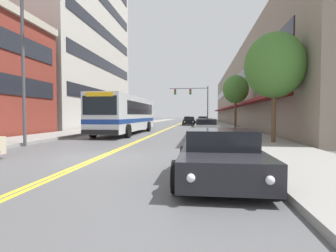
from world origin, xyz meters
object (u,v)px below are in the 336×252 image
(street_tree_right_near, at_px, (274,66))
(car_silver_parked_right_end, at_px, (203,120))
(car_dark_grey_parked_right_mid, at_px, (205,124))
(car_black_moving_lead, at_px, (189,121))
(car_charcoal_parked_right_foreground, at_px, (220,156))
(city_bus, at_px, (127,113))
(car_navy_parked_left_near, at_px, (139,122))
(traffic_signal_mast, at_px, (195,97))
(car_white_parked_right_far, at_px, (206,128))
(car_red_moving_second, at_px, (188,119))
(street_tree_right_mid, at_px, (236,89))
(street_lamp_left_near, at_px, (27,52))

(street_tree_right_near, bearing_deg, car_silver_parked_right_end, 95.27)
(car_dark_grey_parked_right_mid, height_order, car_black_moving_lead, car_black_moving_lead)
(car_charcoal_parked_right_foreground, distance_m, car_black_moving_lead, 36.25)
(city_bus, bearing_deg, car_navy_parked_left_near, 98.38)
(car_silver_parked_right_end, distance_m, traffic_signal_mast, 7.58)
(car_charcoal_parked_right_foreground, bearing_deg, city_bus, 113.65)
(city_bus, xyz_separation_m, car_navy_parked_left_near, (-1.82, 12.32, -1.15))
(car_white_parked_right_far, xyz_separation_m, car_silver_parked_right_end, (0.05, 30.45, 0.03))
(city_bus, bearing_deg, street_tree_right_near, -36.67)
(car_white_parked_right_far, height_order, car_red_moving_second, car_white_parked_right_far)
(city_bus, height_order, car_navy_parked_left_near, city_bus)
(car_black_moving_lead, distance_m, street_tree_right_mid, 17.45)
(car_navy_parked_left_near, bearing_deg, street_tree_right_mid, -35.12)
(car_white_parked_right_far, bearing_deg, street_tree_right_mid, 59.77)
(car_navy_parked_left_near, xyz_separation_m, street_lamp_left_near, (-0.65, -22.17, 4.27))
(car_dark_grey_parked_right_mid, xyz_separation_m, car_black_moving_lead, (-2.27, 13.11, 0.04))
(car_charcoal_parked_right_foreground, distance_m, car_white_parked_right_far, 14.76)
(city_bus, relative_size, street_tree_right_mid, 2.30)
(car_navy_parked_left_near, height_order, car_dark_grey_parked_right_mid, car_navy_parked_left_near)
(car_dark_grey_parked_right_mid, relative_size, street_lamp_left_near, 0.52)
(car_silver_parked_right_end, bearing_deg, city_bus, -103.39)
(traffic_signal_mast, relative_size, street_tree_right_near, 1.14)
(car_navy_parked_left_near, distance_m, street_tree_right_mid, 14.80)
(car_red_moving_second, distance_m, street_tree_right_near, 55.30)
(car_red_moving_second, xyz_separation_m, street_lamp_left_near, (-5.67, -56.80, 4.29))
(car_navy_parked_left_near, xyz_separation_m, street_tree_right_near, (12.23, -20.07, 3.66))
(car_white_parked_right_far, relative_size, car_black_moving_lead, 1.13)
(street_tree_right_mid, bearing_deg, car_charcoal_parked_right_foreground, -98.55)
(car_white_parked_right_far, relative_size, car_red_moving_second, 1.05)
(car_charcoal_parked_right_foreground, bearing_deg, car_black_moving_lead, 93.51)
(car_charcoal_parked_right_foreground, bearing_deg, car_navy_parked_left_near, 107.27)
(car_black_moving_lead, xyz_separation_m, street_tree_right_mid, (5.21, -16.27, 3.53))
(car_white_parked_right_far, height_order, traffic_signal_mast, traffic_signal_mast)
(street_lamp_left_near, bearing_deg, car_charcoal_parked_right_foreground, -32.56)
(car_charcoal_parked_right_foreground, bearing_deg, street_tree_right_near, 66.85)
(car_red_moving_second, relative_size, traffic_signal_mast, 0.67)
(car_navy_parked_left_near, relative_size, car_silver_parked_right_end, 0.89)
(car_navy_parked_left_near, distance_m, car_silver_parked_right_end, 19.18)
(city_bus, distance_m, street_lamp_left_near, 10.62)
(city_bus, height_order, street_lamp_left_near, street_lamp_left_near)
(car_red_moving_second, xyz_separation_m, street_tree_right_mid, (6.74, -42.90, 3.55))
(street_tree_right_mid, bearing_deg, car_silver_parked_right_end, 96.65)
(car_navy_parked_left_near, bearing_deg, street_lamp_left_near, -91.68)
(car_navy_parked_left_near, relative_size, street_lamp_left_near, 0.51)
(car_red_moving_second, bearing_deg, street_tree_right_mid, -81.08)
(city_bus, xyz_separation_m, car_white_parked_right_far, (6.94, -1.09, -1.18))
(car_silver_parked_right_end, height_order, car_red_moving_second, car_silver_parked_right_end)
(car_dark_grey_parked_right_mid, bearing_deg, car_navy_parked_left_near, 149.93)
(city_bus, height_order, car_black_moving_lead, city_bus)
(car_red_moving_second, relative_size, street_tree_right_near, 0.77)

